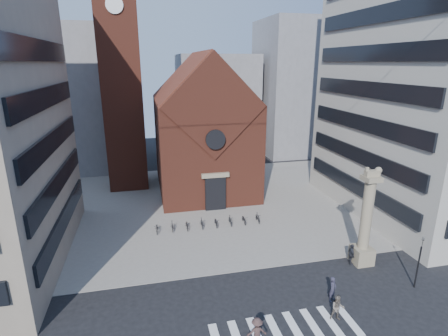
{
  "coord_description": "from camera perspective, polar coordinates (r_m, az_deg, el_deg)",
  "views": [
    {
      "loc": [
        -7.49,
        -20.23,
        16.65
      ],
      "look_at": [
        -1.01,
        8.0,
        7.85
      ],
      "focal_mm": 28.0,
      "sensor_mm": 36.0,
      "label": 1
    }
  ],
  "objects": [
    {
      "name": "scooter_4",
      "position": [
        37.25,
        -1.3,
        -8.82
      ],
      "size": [
        0.64,
        1.66,
        0.86
      ],
      "primitive_type": "imported",
      "rotation": [
        0.0,
        0.0,
        -0.04
      ],
      "color": "black",
      "rests_on": "piazza"
    },
    {
      "name": "scooter_2",
      "position": [
        36.82,
        -6.04,
        -9.24
      ],
      "size": [
        0.64,
        1.66,
        0.86
      ],
      "primitive_type": "imported",
      "rotation": [
        0.0,
        0.0,
        -0.04
      ],
      "color": "black",
      "rests_on": "piazza"
    },
    {
      "name": "scooter_1",
      "position": [
        36.68,
        -8.45,
        -9.36
      ],
      "size": [
        0.51,
        1.61,
        0.96
      ],
      "primitive_type": "imported",
      "rotation": [
        0.0,
        0.0,
        -0.04
      ],
      "color": "black",
      "rests_on": "piazza"
    },
    {
      "name": "pedestrian_0",
      "position": [
        27.8,
        17.31,
        -18.33
      ],
      "size": [
        0.83,
        0.78,
        1.91
      ],
      "primitive_type": "imported",
      "rotation": [
        0.0,
        0.0,
        0.64
      ],
      "color": "#2A2939",
      "rests_on": "ground"
    },
    {
      "name": "bg_block_left",
      "position": [
        61.78,
        -24.96,
        10.12
      ],
      "size": [
        16.0,
        14.0,
        22.0
      ],
      "primitive_type": "cube",
      "color": "gray",
      "rests_on": "ground"
    },
    {
      "name": "ground",
      "position": [
        27.25,
        6.26,
        -20.87
      ],
      "size": [
        120.0,
        120.0,
        0.0
      ],
      "primitive_type": "plane",
      "color": "black",
      "rests_on": "ground"
    },
    {
      "name": "building_right",
      "position": [
        45.07,
        32.42,
        13.55
      ],
      "size": [
        18.0,
        22.0,
        32.0
      ],
      "primitive_type": "cube",
      "color": "#A6A196",
      "rests_on": "ground"
    },
    {
      "name": "pedestrian_3",
      "position": [
        23.52,
        5.39,
        -25.07
      ],
      "size": [
        1.28,
        0.81,
        1.89
      ],
      "primitive_type": "imported",
      "rotation": [
        0.0,
        0.0,
        3.06
      ],
      "color": "#412E2B",
      "rests_on": "ground"
    },
    {
      "name": "bg_block_mid",
      "position": [
        67.05,
        -1.25,
        10.35
      ],
      "size": [
        14.0,
        12.0,
        18.0
      ],
      "primitive_type": "cube",
      "color": "gray",
      "rests_on": "ground"
    },
    {
      "name": "pedestrian_2",
      "position": [
        32.53,
        20.08,
        -13.1
      ],
      "size": [
        0.67,
        1.17,
        1.88
      ],
      "primitive_type": "imported",
      "rotation": [
        0.0,
        0.0,
        1.37
      ],
      "color": "#282930",
      "rests_on": "ground"
    },
    {
      "name": "scooter_6",
      "position": [
        37.92,
        3.3,
        -8.36
      ],
      "size": [
        0.64,
        1.66,
        0.86
      ],
      "primitive_type": "imported",
      "rotation": [
        0.0,
        0.0,
        -0.04
      ],
      "color": "black",
      "rests_on": "piazza"
    },
    {
      "name": "scooter_7",
      "position": [
        38.33,
        5.52,
        -8.05
      ],
      "size": [
        0.51,
        1.61,
        0.96
      ],
      "primitive_type": "imported",
      "rotation": [
        0.0,
        0.0,
        -0.04
      ],
      "color": "black",
      "rests_on": "piazza"
    },
    {
      "name": "campanile",
      "position": [
        48.3,
        -16.48,
        15.16
      ],
      "size": [
        5.5,
        5.5,
        31.2
      ],
      "color": "brown",
      "rests_on": "ground"
    },
    {
      "name": "scooter_3",
      "position": [
        36.99,
        -3.65,
        -8.97
      ],
      "size": [
        0.51,
        1.61,
        0.96
      ],
      "primitive_type": "imported",
      "rotation": [
        0.0,
        0.0,
        -0.04
      ],
      "color": "black",
      "rests_on": "piazza"
    },
    {
      "name": "lion_column",
      "position": [
        31.94,
        22.08,
        -8.82
      ],
      "size": [
        1.63,
        1.6,
        8.68
      ],
      "color": "gray",
      "rests_on": "ground"
    },
    {
      "name": "piazza",
      "position": [
        43.26,
        -1.96,
        -5.7
      ],
      "size": [
        46.0,
        30.0,
        0.05
      ],
      "primitive_type": "cube",
      "color": "gray",
      "rests_on": "ground"
    },
    {
      "name": "scooter_5",
      "position": [
        37.54,
        1.02,
        -8.53
      ],
      "size": [
        0.51,
        1.61,
        0.96
      ],
      "primitive_type": "imported",
      "rotation": [
        0.0,
        0.0,
        -0.04
      ],
      "color": "black",
      "rests_on": "piazza"
    },
    {
      "name": "traffic_light",
      "position": [
        30.92,
        29.21,
        -13.13
      ],
      "size": [
        0.13,
        0.16,
        4.3
      ],
      "color": "black",
      "rests_on": "ground"
    },
    {
      "name": "pedestrian_1",
      "position": [
        26.23,
        18.05,
        -20.91
      ],
      "size": [
        1.07,
        0.95,
        1.83
      ],
      "primitive_type": "imported",
      "rotation": [
        0.0,
        0.0,
        -0.34
      ],
      "color": "#655B51",
      "rests_on": "ground"
    },
    {
      "name": "church",
      "position": [
        46.7,
        -3.48,
        6.18
      ],
      "size": [
        12.0,
        16.65,
        18.0
      ],
      "color": "brown",
      "rests_on": "ground"
    },
    {
      "name": "bg_block_right",
      "position": [
        69.02,
        12.72,
        12.64
      ],
      "size": [
        16.0,
        14.0,
        24.0
      ],
      "primitive_type": "cube",
      "color": "gray",
      "rests_on": "ground"
    },
    {
      "name": "zebra_crossing",
      "position": [
        25.27,
        9.98,
        -24.59
      ],
      "size": [
        10.2,
        3.2,
        0.01
      ],
      "primitive_type": null,
      "color": "white",
      "rests_on": "ground"
    },
    {
      "name": "scooter_0",
      "position": [
        36.65,
        -10.87,
        -9.6
      ],
      "size": [
        0.64,
        1.66,
        0.86
      ],
      "primitive_type": "imported",
      "rotation": [
        0.0,
        0.0,
        -0.04
      ],
      "color": "black",
      "rests_on": "piazza"
    }
  ]
}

